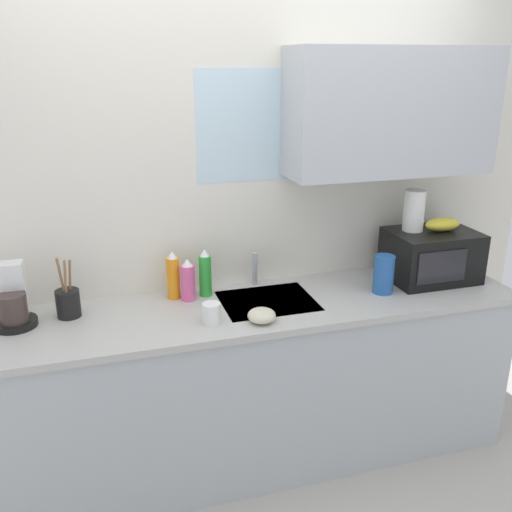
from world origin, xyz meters
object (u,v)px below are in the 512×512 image
at_px(utensil_crock, 68,302).
at_px(small_bowl, 262,315).
at_px(dish_soap_bottle_green, 205,274).
at_px(dish_soap_bottle_pink, 188,281).
at_px(mug_white, 212,313).
at_px(microwave, 431,255).
at_px(banana_bunch, 443,224).
at_px(paper_towel_roll, 414,211).
at_px(coffee_maker, 14,302).
at_px(dish_soap_bottle_orange, 173,276).
at_px(cereal_canister, 384,274).

distance_m(utensil_crock, small_bowl, 0.90).
height_order(dish_soap_bottle_green, dish_soap_bottle_pink, dish_soap_bottle_green).
bearing_deg(mug_white, microwave, 8.51).
distance_m(dish_soap_bottle_green, small_bowl, 0.43).
bearing_deg(microwave, utensil_crock, 177.83).
xyz_separation_m(banana_bunch, dish_soap_bottle_pink, (-1.36, 0.10, -0.20)).
distance_m(banana_bunch, dish_soap_bottle_green, 1.29).
bearing_deg(small_bowl, paper_towel_roll, 17.69).
bearing_deg(mug_white, small_bowl, -15.26).
xyz_separation_m(coffee_maker, utensil_crock, (0.23, 0.01, -0.03)).
bearing_deg(banana_bunch, coffee_maker, 178.46).
xyz_separation_m(utensil_crock, small_bowl, (0.84, -0.32, -0.04)).
height_order(dish_soap_bottle_orange, small_bowl, dish_soap_bottle_orange).
bearing_deg(utensil_crock, dish_soap_bottle_orange, 8.35).
xyz_separation_m(microwave, dish_soap_bottle_green, (-1.22, 0.13, -0.02)).
relative_size(microwave, banana_bunch, 2.30).
distance_m(dish_soap_bottle_pink, cereal_canister, 0.99).
bearing_deg(paper_towel_roll, coffee_maker, 179.76).
bearing_deg(coffee_maker, paper_towel_roll, -0.24).
xyz_separation_m(cereal_canister, utensil_crock, (-1.54, 0.17, -0.03)).
distance_m(mug_white, small_bowl, 0.23).
height_order(microwave, dish_soap_bottle_orange, microwave).
distance_m(banana_bunch, dish_soap_bottle_pink, 1.38).
height_order(paper_towel_roll, utensil_crock, paper_towel_roll).
xyz_separation_m(paper_towel_roll, dish_soap_bottle_pink, (-1.21, 0.05, -0.28)).
height_order(dish_soap_bottle_green, cereal_canister, dish_soap_bottle_green).
height_order(microwave, small_bowl, microwave).
bearing_deg(microwave, banana_bunch, 1.77).
height_order(microwave, utensil_crock, utensil_crock).
distance_m(banana_bunch, mug_white, 1.35).
height_order(cereal_canister, mug_white, cereal_canister).
distance_m(dish_soap_bottle_orange, mug_white, 0.36).
bearing_deg(mug_white, dish_soap_bottle_orange, 109.78).
bearing_deg(small_bowl, utensil_crock, 159.23).
xyz_separation_m(coffee_maker, dish_soap_bottle_green, (0.89, 0.07, 0.01)).
height_order(paper_towel_roll, coffee_maker, paper_towel_roll).
distance_m(paper_towel_roll, small_bowl, 1.05).
bearing_deg(mug_white, cereal_canister, 5.58).
distance_m(dish_soap_bottle_pink, mug_white, 0.30).
height_order(dish_soap_bottle_pink, small_bowl, dish_soap_bottle_pink).
bearing_deg(microwave, cereal_canister, -163.83).
xyz_separation_m(microwave, banana_bunch, (0.05, 0.00, 0.17)).
relative_size(banana_bunch, dish_soap_bottle_pink, 0.93).
relative_size(dish_soap_bottle_green, mug_white, 2.60).
relative_size(dish_soap_bottle_orange, mug_white, 2.60).
xyz_separation_m(dish_soap_bottle_orange, small_bowl, (0.34, -0.39, -0.08)).
relative_size(microwave, small_bowl, 3.54).
bearing_deg(dish_soap_bottle_green, cereal_canister, -14.56).
relative_size(banana_bunch, small_bowl, 1.54).
height_order(mug_white, small_bowl, mug_white).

